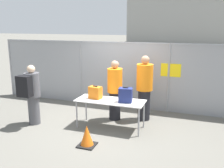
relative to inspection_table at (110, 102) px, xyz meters
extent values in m
plane|color=#605E56|center=(-0.23, 0.20, -0.70)|extent=(120.00, 120.00, 0.00)
cylinder|color=gray|center=(-4.70, 1.79, 0.38)|extent=(0.07, 0.07, 2.15)
cylinder|color=gray|center=(-1.72, 1.79, 0.38)|extent=(0.07, 0.07, 2.15)
cylinder|color=gray|center=(1.26, 1.79, 0.38)|extent=(0.07, 0.07, 2.15)
cube|color=gray|center=(-0.23, 1.79, 0.38)|extent=(8.95, 0.01, 2.15)
cube|color=gray|center=(-0.23, 1.79, 1.42)|extent=(8.95, 0.04, 0.04)
cube|color=yellow|center=(1.32, 1.78, 0.63)|extent=(0.60, 0.01, 0.40)
cube|color=silver|center=(0.00, 0.00, 0.05)|extent=(1.80, 0.70, 0.02)
cylinder|color=#99999E|center=(-0.84, -0.29, -0.33)|extent=(0.04, 0.04, 0.74)
cylinder|color=#99999E|center=(0.84, -0.29, -0.33)|extent=(0.04, 0.04, 0.74)
cylinder|color=#99999E|center=(-0.84, 0.29, -0.33)|extent=(0.04, 0.04, 0.74)
cylinder|color=#99999E|center=(0.84, 0.29, -0.33)|extent=(0.04, 0.04, 0.74)
cube|color=orange|center=(-0.43, 0.03, 0.22)|extent=(0.36, 0.26, 0.32)
cube|color=black|center=(-0.43, 0.03, 0.40)|extent=(0.13, 0.05, 0.02)
cube|color=navy|center=(0.42, -0.02, 0.25)|extent=(0.36, 0.27, 0.37)
cube|color=black|center=(0.42, -0.02, 0.44)|extent=(0.14, 0.04, 0.02)
cylinder|color=#4C4C51|center=(-2.08, -0.43, -0.31)|extent=(0.31, 0.31, 0.78)
cylinder|color=#4C4C51|center=(-2.08, -0.43, 0.41)|extent=(0.41, 0.41, 0.65)
sphere|color=beige|center=(-2.08, -0.43, 0.84)|extent=(0.21, 0.21, 0.21)
cube|color=black|center=(-2.08, -0.74, 0.44)|extent=(0.37, 0.22, 0.55)
cylinder|color=black|center=(-0.09, 0.63, -0.29)|extent=(0.32, 0.32, 0.81)
cylinder|color=orange|center=(-0.09, 0.63, 0.45)|extent=(0.42, 0.42, 0.68)
sphere|color=#A57A5B|center=(-0.09, 0.63, 0.90)|extent=(0.22, 0.22, 0.22)
cylinder|color=black|center=(0.71, 0.89, -0.26)|extent=(0.35, 0.35, 0.88)
cylinder|color=orange|center=(0.71, 0.89, 0.55)|extent=(0.46, 0.46, 0.73)
sphere|color=#A57A5B|center=(0.71, 0.89, 1.03)|extent=(0.24, 0.24, 0.24)
cube|color=#B2B2B7|center=(1.40, 3.17, -0.22)|extent=(2.54, 1.48, 0.58)
sphere|color=black|center=(0.96, 2.37, -0.36)|extent=(0.67, 0.67, 0.67)
sphere|color=black|center=(0.96, 3.98, -0.36)|extent=(0.67, 0.67, 0.67)
cylinder|color=#59595B|center=(-0.31, 3.17, -0.47)|extent=(0.89, 0.06, 0.06)
cube|color=#999993|center=(0.06, 32.12, 3.03)|extent=(14.57, 11.19, 7.47)
cube|color=black|center=(-0.15, -1.15, -0.68)|extent=(0.39, 0.39, 0.03)
cone|color=orange|center=(-0.15, -1.15, -0.46)|extent=(0.31, 0.31, 0.49)
camera|label=1|loc=(2.11, -5.86, 1.97)|focal=40.00mm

